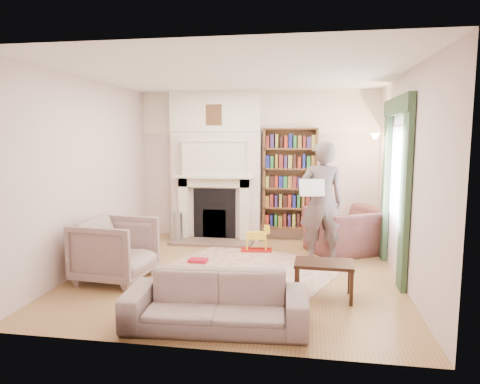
% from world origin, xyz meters
% --- Properties ---
extents(floor, '(4.50, 4.50, 0.00)m').
position_xyz_m(floor, '(0.00, 0.00, 0.00)').
color(floor, olive).
rests_on(floor, ground).
extents(ceiling, '(4.50, 4.50, 0.00)m').
position_xyz_m(ceiling, '(0.00, 0.00, 2.80)').
color(ceiling, white).
rests_on(ceiling, wall_back).
extents(wall_back, '(4.50, 0.00, 4.50)m').
position_xyz_m(wall_back, '(0.00, 2.25, 1.40)').
color(wall_back, beige).
rests_on(wall_back, floor).
extents(wall_front, '(4.50, 0.00, 4.50)m').
position_xyz_m(wall_front, '(0.00, -2.25, 1.40)').
color(wall_front, beige).
rests_on(wall_front, floor).
extents(wall_left, '(0.00, 4.50, 4.50)m').
position_xyz_m(wall_left, '(-2.25, 0.00, 1.40)').
color(wall_left, beige).
rests_on(wall_left, floor).
extents(wall_right, '(0.00, 4.50, 4.50)m').
position_xyz_m(wall_right, '(2.25, 0.00, 1.40)').
color(wall_right, beige).
rests_on(wall_right, floor).
extents(fireplace, '(1.70, 0.58, 2.80)m').
position_xyz_m(fireplace, '(-0.75, 2.05, 1.39)').
color(fireplace, beige).
rests_on(fireplace, floor).
extents(bookcase, '(1.00, 0.24, 1.85)m').
position_xyz_m(bookcase, '(0.65, 2.12, 1.18)').
color(bookcase, brown).
rests_on(bookcase, floor).
extents(window, '(0.02, 0.90, 1.30)m').
position_xyz_m(window, '(2.23, 0.40, 1.45)').
color(window, silver).
rests_on(window, wall_right).
extents(curtain_left, '(0.07, 0.32, 2.40)m').
position_xyz_m(curtain_left, '(2.20, -0.30, 1.20)').
color(curtain_left, '#314B30').
rests_on(curtain_left, floor).
extents(curtain_right, '(0.07, 0.32, 2.40)m').
position_xyz_m(curtain_right, '(2.20, 1.10, 1.20)').
color(curtain_right, '#314B30').
rests_on(curtain_right, floor).
extents(pelmet, '(0.09, 1.70, 0.24)m').
position_xyz_m(pelmet, '(2.19, 0.40, 2.38)').
color(pelmet, '#314B30').
rests_on(pelmet, wall_right).
extents(wall_sconce, '(0.20, 0.24, 0.24)m').
position_xyz_m(wall_sconce, '(2.03, 1.50, 1.90)').
color(wall_sconce, gold).
rests_on(wall_sconce, wall_right).
extents(rug, '(2.93, 2.61, 0.01)m').
position_xyz_m(rug, '(0.20, 0.30, 0.01)').
color(rug, beige).
rests_on(rug, floor).
extents(armchair_reading, '(1.52, 1.47, 0.76)m').
position_xyz_m(armchair_reading, '(1.65, 1.35, 0.38)').
color(armchair_reading, '#502B2B').
rests_on(armchair_reading, floor).
extents(armchair_left, '(1.01, 0.99, 0.85)m').
position_xyz_m(armchair_left, '(-1.59, -0.55, 0.42)').
color(armchair_left, '#B2A393').
rests_on(armchair_left, floor).
extents(sofa, '(1.91, 0.85, 0.55)m').
position_xyz_m(sofa, '(0.07, -1.76, 0.27)').
color(sofa, '#A49887').
rests_on(sofa, floor).
extents(man_reading, '(0.76, 0.56, 1.89)m').
position_xyz_m(man_reading, '(1.20, 0.75, 0.95)').
color(man_reading, brown).
rests_on(man_reading, floor).
extents(newspaper, '(0.39, 0.17, 0.26)m').
position_xyz_m(newspaper, '(1.05, 0.55, 1.20)').
color(newspaper, silver).
rests_on(newspaper, man_reading).
extents(coffee_table, '(0.71, 0.47, 0.45)m').
position_xyz_m(coffee_table, '(1.20, -0.77, 0.23)').
color(coffee_table, '#321F11').
rests_on(coffee_table, floor).
extents(paraffin_heater, '(0.30, 0.30, 0.55)m').
position_xyz_m(paraffin_heater, '(-1.43, 1.64, 0.28)').
color(paraffin_heater, '#9EA1A6').
rests_on(paraffin_heater, floor).
extents(rocking_horse, '(0.54, 0.26, 0.46)m').
position_xyz_m(rocking_horse, '(0.13, 1.18, 0.23)').
color(rocking_horse, yellow).
rests_on(rocking_horse, rug).
extents(board_game, '(0.36, 0.36, 0.03)m').
position_xyz_m(board_game, '(-0.15, -0.18, 0.03)').
color(board_game, '#F2F055').
rests_on(board_game, rug).
extents(game_box_lid, '(0.29, 0.20, 0.05)m').
position_xyz_m(game_box_lid, '(-0.69, 0.40, 0.04)').
color(game_box_lid, '#AF1428').
rests_on(game_box_lid, rug).
extents(comic_annuals, '(0.86, 0.58, 0.02)m').
position_xyz_m(comic_annuals, '(0.25, -0.43, 0.02)').
color(comic_annuals, red).
rests_on(comic_annuals, rug).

